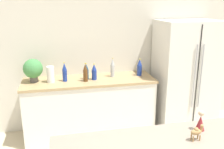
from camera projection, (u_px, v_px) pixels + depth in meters
wall_back at (115, 48)px, 3.97m from camera, size 8.00×0.06×2.55m
back_counter at (90, 107)px, 3.80m from camera, size 1.93×0.63×0.88m
refrigerator at (185, 76)px, 3.94m from camera, size 0.91×0.70×1.72m
potted_plant at (33, 69)px, 3.50m from camera, size 0.27×0.27×0.33m
paper_towel_roll at (50, 74)px, 3.50m from camera, size 0.10×0.10×0.23m
back_bottle_0 at (65, 72)px, 3.55m from camera, size 0.06×0.06×0.28m
back_bottle_1 at (139, 68)px, 3.83m from camera, size 0.07×0.07×0.26m
back_bottle_2 at (86, 72)px, 3.65m from camera, size 0.07×0.07×0.24m
back_bottle_3 at (94, 72)px, 3.63m from camera, size 0.07×0.07×0.24m
back_bottle_4 at (113, 68)px, 3.77m from camera, size 0.06×0.06×0.29m
back_bottle_5 at (85, 73)px, 3.54m from camera, size 0.07×0.07×0.27m
camel_figurine at (197, 132)px, 1.78m from camera, size 0.10×0.05×0.12m
wise_man_figurine_blue at (200, 122)px, 1.93m from camera, size 0.07×0.07×0.16m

